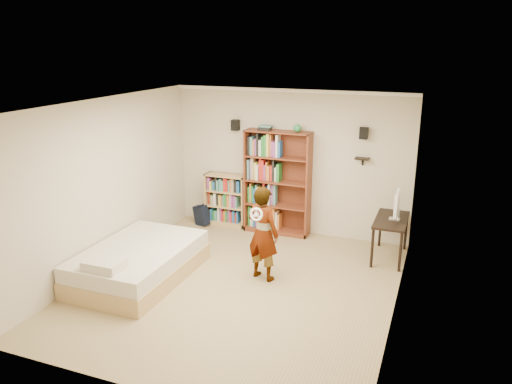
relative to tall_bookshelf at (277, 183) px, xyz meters
The scene contains 14 objects.
ground 2.52m from the tall_bookshelf, 85.70° to the right, with size 4.50×5.00×0.01m, color tan.
room_shell 2.45m from the tall_bookshelf, 85.70° to the right, with size 4.52×5.02×2.71m.
crown_molding 2.88m from the tall_bookshelf, 85.70° to the right, with size 4.50×5.00×0.06m.
speaker_left 1.35m from the tall_bookshelf, behind, with size 0.14×0.12×0.20m, color black.
speaker_right 1.84m from the tall_bookshelf, ahead, with size 0.14×0.12×0.20m, color black.
wall_shelf 1.63m from the tall_bookshelf, ahead, with size 0.25×0.16×0.03m, color black.
tall_bookshelf is the anchor object (origin of this frame).
low_bookshelf 1.17m from the tall_bookshelf, behind, with size 0.82×0.31×1.03m, color tan, non-canonical shape.
computer_desk 2.28m from the tall_bookshelf, 12.04° to the right, with size 0.51×1.03×0.70m, color black, non-canonical shape.
imac 2.24m from the tall_bookshelf, 12.06° to the right, with size 0.09×0.47×0.47m, color white, non-canonical shape.
daybed 3.00m from the tall_bookshelf, 117.80° to the right, with size 1.38×2.12×0.63m, color white, non-canonical shape.
person 1.98m from the tall_bookshelf, 77.63° to the right, with size 0.54×0.35×1.47m, color black.
wii_wheel 2.24m from the tall_bookshelf, 79.14° to the right, with size 0.20×0.20×0.03m, color white.
navy_bag 1.72m from the tall_bookshelf, behind, with size 0.30×0.20×0.41m, color black, non-canonical shape.
Camera 1 is at (2.67, -6.18, 3.51)m, focal length 35.00 mm.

